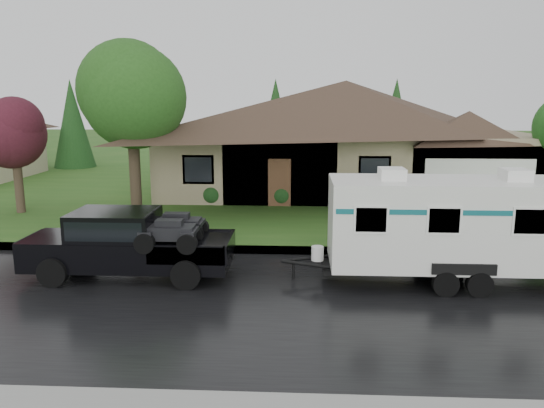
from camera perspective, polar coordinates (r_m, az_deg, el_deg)
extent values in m
plane|color=#285219|center=(14.87, 4.29, -7.72)|extent=(140.00, 140.00, 0.00)
cube|color=black|center=(12.99, 4.49, -10.57)|extent=(140.00, 8.00, 0.01)
cube|color=gray|center=(16.99, 4.13, -5.02)|extent=(140.00, 0.50, 0.15)
cube|color=#285219|center=(29.44, 3.65, 1.94)|extent=(140.00, 26.00, 0.15)
cube|color=gray|center=(28.34, 7.78, 4.71)|extent=(18.00, 10.00, 3.00)
pyramid|color=#37261E|center=(28.17, 8.00, 13.03)|extent=(19.44, 10.80, 2.60)
cube|color=gray|center=(26.45, 20.07, 3.34)|extent=(5.76, 4.00, 2.70)
cylinder|color=#382B1E|center=(21.90, -14.48, 2.59)|extent=(0.45, 0.45, 3.02)
sphere|color=#2B601F|center=(21.67, -14.92, 11.28)|extent=(4.18, 4.18, 4.18)
cylinder|color=#382B1E|center=(24.42, -25.55, 1.61)|extent=(0.36, 0.36, 2.10)
sphere|color=#4D1825|center=(24.18, -26.02, 6.99)|extent=(2.90, 2.90, 2.90)
sphere|color=#143814|center=(24.05, -6.48, 1.18)|extent=(1.00, 1.00, 1.00)
sphere|color=#143814|center=(23.74, 1.05, 1.12)|extent=(1.00, 1.00, 1.00)
sphere|color=#143814|center=(23.85, 8.63, 1.04)|extent=(1.00, 1.00, 1.00)
sphere|color=#143814|center=(24.36, 16.03, 0.94)|extent=(1.00, 1.00, 1.00)
sphere|color=#143814|center=(25.26, 23.00, 0.84)|extent=(1.00, 1.00, 1.00)
cube|color=black|center=(15.10, -15.09, -4.93)|extent=(5.54, 1.85, 0.79)
cube|color=black|center=(15.78, -22.18, -3.75)|extent=(1.48, 1.80, 0.32)
cube|color=black|center=(15.04, -16.56, -2.27)|extent=(2.21, 1.73, 0.83)
cube|color=black|center=(15.03, -16.57, -2.10)|extent=(2.03, 1.77, 0.51)
cube|color=black|center=(14.61, -8.55, -4.45)|extent=(2.03, 1.75, 0.06)
cylinder|color=black|center=(15.03, -22.50, -6.81)|extent=(0.77, 0.30, 0.77)
cylinder|color=black|center=(16.61, -19.85, -4.94)|extent=(0.77, 0.30, 0.77)
cylinder|color=black|center=(13.91, -9.22, -7.50)|extent=(0.77, 0.30, 0.77)
cylinder|color=black|center=(15.60, -7.84, -5.39)|extent=(0.77, 0.30, 0.77)
cube|color=silver|center=(14.71, 18.95, -1.89)|extent=(6.46, 2.21, 2.26)
cube|color=black|center=(15.04, 18.64, -6.60)|extent=(6.83, 1.11, 0.13)
cube|color=#0D5860|center=(14.61, 19.07, 0.01)|extent=(6.33, 2.23, 0.13)
cube|color=white|center=(14.11, 12.77, 3.19)|extent=(0.65, 0.74, 0.30)
cube|color=white|center=(14.97, 24.70, 2.89)|extent=(0.65, 0.74, 0.30)
cylinder|color=black|center=(13.95, 18.16, -8.17)|extent=(0.65, 0.22, 0.65)
cylinder|color=black|center=(15.95, 16.15, -5.60)|extent=(0.65, 0.22, 0.65)
cylinder|color=black|center=(14.19, 21.43, -8.07)|extent=(0.65, 0.22, 0.65)
cylinder|color=black|center=(16.16, 19.03, -5.56)|extent=(0.65, 0.22, 0.65)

